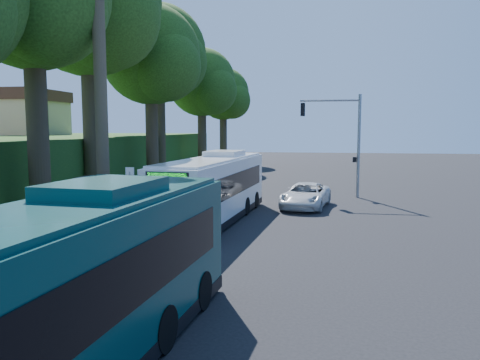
% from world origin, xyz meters
% --- Properties ---
extents(ground, '(140.00, 140.00, 0.00)m').
position_xyz_m(ground, '(0.00, 0.00, 0.00)').
color(ground, black).
rests_on(ground, ground).
extents(sidewalk, '(4.50, 70.00, 0.12)m').
position_xyz_m(sidewalk, '(-7.30, 0.00, 0.06)').
color(sidewalk, gray).
rests_on(sidewalk, ground).
extents(red_curb, '(0.25, 30.00, 0.13)m').
position_xyz_m(red_curb, '(-5.00, -4.00, 0.07)').
color(red_curb, maroon).
rests_on(red_curb, ground).
extents(grass_verge, '(8.00, 70.00, 0.06)m').
position_xyz_m(grass_verge, '(-13.00, 5.00, 0.03)').
color(grass_verge, '#234719').
rests_on(grass_verge, ground).
extents(bus_shelter, '(3.20, 1.51, 2.55)m').
position_xyz_m(bus_shelter, '(-7.26, -2.86, 1.81)').
color(bus_shelter, black).
rests_on(bus_shelter, ground).
extents(stop_sign_pole, '(0.35, 0.06, 3.17)m').
position_xyz_m(stop_sign_pole, '(-5.40, -5.00, 2.08)').
color(stop_sign_pole, gray).
rests_on(stop_sign_pole, ground).
extents(traffic_signal_pole, '(4.10, 0.30, 7.00)m').
position_xyz_m(traffic_signal_pole, '(3.78, 10.00, 4.42)').
color(traffic_signal_pole, gray).
rests_on(traffic_signal_pole, ground).
extents(tree_0, '(8.40, 8.00, 15.70)m').
position_xyz_m(tree_0, '(-12.40, -0.02, 11.20)').
color(tree_0, '#382B1E').
rests_on(tree_0, ground).
extents(tree_1, '(10.50, 10.00, 18.26)m').
position_xyz_m(tree_1, '(-13.37, 7.98, 12.73)').
color(tree_1, '#382B1E').
rests_on(tree_1, ground).
extents(tree_2, '(8.82, 8.40, 15.12)m').
position_xyz_m(tree_2, '(-11.89, 15.98, 10.48)').
color(tree_2, '#382B1E').
rests_on(tree_2, ground).
extents(tree_3, '(10.08, 9.60, 17.28)m').
position_xyz_m(tree_3, '(-13.88, 23.98, 11.98)').
color(tree_3, '#382B1E').
rests_on(tree_3, ground).
extents(tree_4, '(8.40, 8.00, 14.14)m').
position_xyz_m(tree_4, '(-11.40, 31.98, 9.73)').
color(tree_4, '#382B1E').
rests_on(tree_4, ground).
extents(tree_5, '(7.35, 7.00, 12.86)m').
position_xyz_m(tree_5, '(-10.41, 39.99, 8.96)').
color(tree_5, '#382B1E').
rests_on(tree_5, ground).
extents(white_bus, '(3.62, 11.96, 3.51)m').
position_xyz_m(white_bus, '(-3.15, 0.50, 1.71)').
color(white_bus, silver).
rests_on(white_bus, ground).
extents(teal_bus, '(3.75, 12.39, 3.64)m').
position_xyz_m(teal_bus, '(-2.59, -15.48, 1.77)').
color(teal_bus, '#0A3738').
rests_on(teal_bus, ground).
extents(pickup, '(3.26, 5.57, 1.46)m').
position_xyz_m(pickup, '(1.37, 5.35, 0.73)').
color(pickup, silver).
rests_on(pickup, ground).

